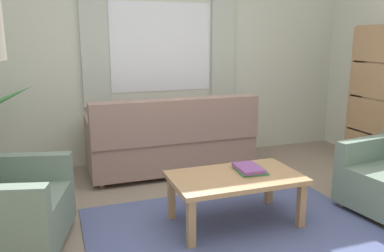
{
  "coord_description": "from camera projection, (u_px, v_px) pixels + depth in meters",
  "views": [
    {
      "loc": [
        -1.33,
        -2.66,
        1.58
      ],
      "look_at": [
        -0.13,
        0.7,
        0.76
      ],
      "focal_mm": 36.55,
      "sensor_mm": 36.0,
      "label": 1
    }
  ],
  "objects": [
    {
      "name": "coffee_table",
      "position": [
        235.0,
        182.0,
        3.31
      ],
      "size": [
        1.1,
        0.64,
        0.44
      ],
      "color": "#A87F56",
      "rests_on": "ground_plane"
    },
    {
      "name": "wall_back",
      "position": [
        160.0,
        59.0,
        5.02
      ],
      "size": [
        5.32,
        0.12,
        2.6
      ],
      "primitive_type": "cube",
      "color": "beige",
      "rests_on": "ground_plane"
    },
    {
      "name": "window_with_curtains",
      "position": [
        162.0,
        48.0,
        4.91
      ],
      "size": [
        1.98,
        0.07,
        1.4
      ],
      "color": "white"
    },
    {
      "name": "ground_plane",
      "position": [
        235.0,
        232.0,
        3.23
      ],
      "size": [
        6.24,
        6.24,
        0.0
      ],
      "primitive_type": "plane",
      "color": "gray"
    },
    {
      "name": "couch",
      "position": [
        171.0,
        142.0,
        4.61
      ],
      "size": [
        1.9,
        0.82,
        0.92
      ],
      "rotation": [
        0.0,
        0.0,
        3.14
      ],
      "color": "gray",
      "rests_on": "ground_plane"
    },
    {
      "name": "area_rug",
      "position": [
        235.0,
        232.0,
        3.23
      ],
      "size": [
        2.38,
        1.75,
        0.01
      ],
      "primitive_type": "cube",
      "color": "#4C5684",
      "rests_on": "ground_plane"
    },
    {
      "name": "book_stack_on_table",
      "position": [
        249.0,
        169.0,
        3.39
      ],
      "size": [
        0.27,
        0.3,
        0.05
      ],
      "color": "#387F4C",
      "rests_on": "coffee_table"
    }
  ]
}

